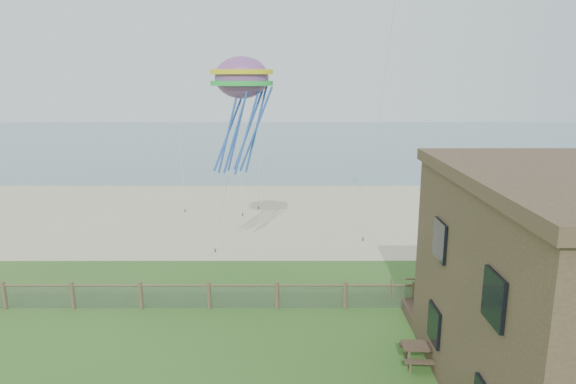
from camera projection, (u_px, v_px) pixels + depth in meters
name	position (u px, v px, depth m)	size (l,w,h in m)	color
sand_beach	(281.00, 214.00, 38.29)	(72.00, 20.00, 0.02)	#C6B78F
ocean	(285.00, 141.00, 81.20)	(160.00, 68.00, 0.02)	slate
chainlink_fence	(277.00, 297.00, 22.56)	(36.20, 0.20, 1.25)	#4E422B
picnic_table	(428.00, 354.00, 18.21)	(1.84, 1.39, 0.78)	brown
octopus_kite	(242.00, 111.00, 25.18)	(3.05, 2.15, 6.28)	red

